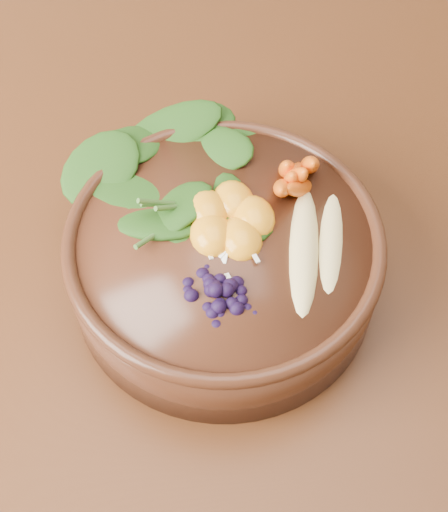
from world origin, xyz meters
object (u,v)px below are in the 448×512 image
(blueberry_pile, at_px, (216,282))
(dining_table, at_px, (322,219))
(kale_heap, at_px, (186,165))
(banana_halves, at_px, (319,236))
(mandarin_cluster, at_px, (229,211))
(carrot_cluster, at_px, (294,150))
(stoneware_bowl, at_px, (224,262))

(blueberry_pile, bearing_deg, dining_table, 47.98)
(kale_heap, xyz_separation_m, banana_halves, (0.11, -0.10, -0.01))
(mandarin_cluster, distance_m, blueberry_pile, 0.08)
(carrot_cluster, height_order, blueberry_pile, carrot_cluster)
(dining_table, height_order, banana_halves, banana_halves)
(kale_heap, bearing_deg, mandarin_cluster, -61.92)
(kale_heap, bearing_deg, banana_halves, -43.68)
(dining_table, xyz_separation_m, kale_heap, (-0.18, -0.05, 0.20))
(stoneware_bowl, relative_size, mandarin_cluster, 3.15)
(dining_table, xyz_separation_m, blueberry_pile, (-0.17, -0.19, 0.20))
(banana_halves, distance_m, blueberry_pile, 0.11)
(stoneware_bowl, distance_m, blueberry_pile, 0.09)
(banana_halves, relative_size, mandarin_cluster, 1.68)
(stoneware_bowl, distance_m, carrot_cluster, 0.13)
(dining_table, distance_m, mandarin_cluster, 0.27)
(stoneware_bowl, distance_m, kale_heap, 0.10)
(dining_table, bearing_deg, blueberry_pile, -132.02)
(banana_halves, height_order, mandarin_cluster, mandarin_cluster)
(banana_halves, height_order, blueberry_pile, blueberry_pile)
(kale_heap, distance_m, blueberry_pile, 0.14)
(kale_heap, bearing_deg, blueberry_pile, -88.33)
(carrot_cluster, distance_m, banana_halves, 0.09)
(stoneware_bowl, relative_size, blueberry_pile, 2.16)
(dining_table, relative_size, blueberry_pile, 11.32)
(kale_heap, relative_size, blueberry_pile, 1.42)
(blueberry_pile, bearing_deg, kale_heap, 91.67)
(dining_table, bearing_deg, banana_halves, -113.73)
(dining_table, distance_m, banana_halves, 0.26)
(banana_halves, bearing_deg, kale_heap, 156.45)
(carrot_cluster, distance_m, blueberry_pile, 0.16)
(dining_table, bearing_deg, carrot_cluster, -135.54)
(stoneware_bowl, distance_m, mandarin_cluster, 0.06)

